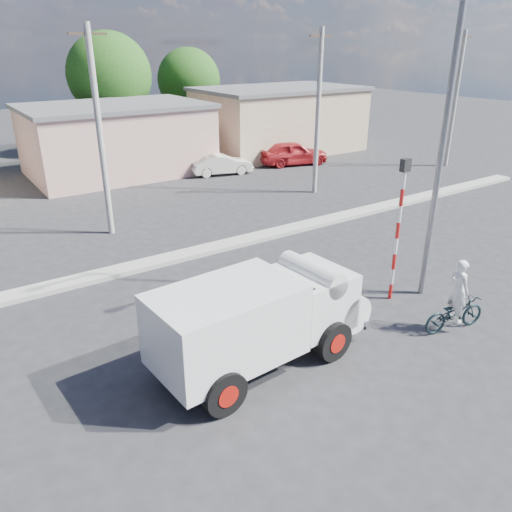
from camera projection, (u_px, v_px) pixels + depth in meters
ground_plane at (348, 354)px, 12.70m from camera, size 120.00×120.00×0.00m
median at (199, 251)px, 18.77m from camera, size 40.00×0.80×0.16m
truck at (263, 316)px, 11.95m from camera, size 5.71×2.53×2.31m
bicycle at (454, 313)px, 13.63m from camera, size 2.02×1.04×1.01m
cyclist at (457, 300)px, 13.47m from camera, size 0.55×0.73×1.80m
car_cream at (221, 164)px, 29.80m from camera, size 3.85×2.07×1.20m
car_red at (293, 153)px, 32.13m from camera, size 4.72×2.90×1.50m
traffic_pole at (399, 219)px, 14.47m from camera, size 0.28×0.18×4.36m
streetlight at (440, 135)px, 13.79m from camera, size 2.34×0.22×9.00m
building_row at (102, 138)px, 29.18m from camera, size 37.80×7.30×4.44m
tree_row at (10, 85)px, 31.43m from camera, size 34.13×7.32×8.10m
utility_poles at (218, 123)px, 21.91m from camera, size 35.40×0.24×8.00m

